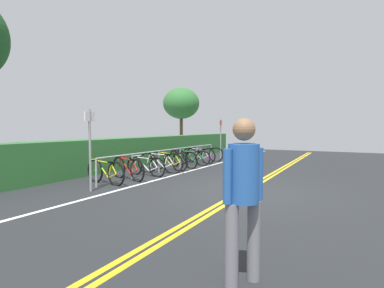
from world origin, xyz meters
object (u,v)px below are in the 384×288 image
object	(u,v)px
bicycle_6	(191,158)
tree_mid	(181,104)
bicycle_3	(160,163)
bicycle_4	(169,161)
bicycle_8	(205,154)
pedestrian	(243,189)
bicycle_7	(199,155)
bicycle_2	(146,166)
bicycle_1	(128,169)
sign_post_far	(221,135)
sign_post_near	(90,142)
bicycle_5	(182,159)
bicycle_0	(105,172)
bike_rack	(170,154)

from	to	relation	value
bicycle_6	tree_mid	bearing A→B (deg)	33.11
bicycle_3	bicycle_4	bearing A→B (deg)	9.36
bicycle_4	bicycle_6	world-z (taller)	bicycle_4
bicycle_8	pedestrian	distance (m)	11.39
bicycle_7	bicycle_2	bearing A→B (deg)	-179.19
bicycle_1	sign_post_far	xyz separation A→B (m)	(7.12, -0.16, 0.90)
bicycle_6	sign_post_near	xyz separation A→B (m)	(-5.94, -0.26, 0.94)
bicycle_5	bicycle_3	bearing A→B (deg)	-179.00
sign_post_near	bicycle_1	bearing A→B (deg)	9.61
bicycle_0	sign_post_near	world-z (taller)	sign_post_near
bicycle_2	bicycle_4	size ratio (longest dim) A/B	0.93
bike_rack	bicycle_5	bearing A→B (deg)	-4.83
bicycle_6	sign_post_far	distance (m)	3.13
bicycle_1	sign_post_far	world-z (taller)	sign_post_far
bicycle_5	pedestrian	world-z (taller)	pedestrian
bicycle_7	bicycle_8	world-z (taller)	bicycle_7
bicycle_8	sign_post_near	distance (m)	7.59
bicycle_1	bicycle_3	distance (m)	1.63
bike_rack	bicycle_6	world-z (taller)	bike_rack
pedestrian	bicycle_4	bearing A→B (deg)	37.44
bike_rack	bicycle_5	size ratio (longest dim) A/B	4.63
bicycle_0	sign_post_far	bearing A→B (deg)	-1.97
bicycle_6	pedestrian	bearing A→B (deg)	-148.98
bike_rack	bicycle_4	size ratio (longest dim) A/B	4.29
bicycle_2	bicycle_5	distance (m)	2.40
bike_rack	bicycle_1	bearing A→B (deg)	179.63
bicycle_2	sign_post_far	world-z (taller)	sign_post_far
bicycle_3	sign_post_far	xyz separation A→B (m)	(5.49, -0.05, 0.88)
bicycle_5	bicycle_8	world-z (taller)	same
bicycle_7	bicycle_8	xyz separation A→B (m)	(0.75, 0.05, -0.01)
sign_post_near	sign_post_far	size ratio (longest dim) A/B	1.02
bicycle_7	sign_post_near	world-z (taller)	sign_post_near
bicycle_1	bicycle_8	xyz separation A→B (m)	(5.72, 0.08, -0.01)
bicycle_6	tree_mid	distance (m)	8.19
bicycle_0	tree_mid	size ratio (longest dim) A/B	0.39
bicycle_5	bicycle_2	bearing A→B (deg)	178.75
bicycle_2	pedestrian	world-z (taller)	pedestrian
bicycle_0	pedestrian	world-z (taller)	pedestrian
bicycle_0	bicycle_4	world-z (taller)	bicycle_4
bicycle_5	tree_mid	world-z (taller)	tree_mid
bicycle_2	bicycle_1	bearing A→B (deg)	177.78
bicycle_1	sign_post_near	xyz separation A→B (m)	(-1.81, -0.31, 0.91)
bicycle_3	sign_post_far	distance (m)	5.56
bike_rack	bicycle_8	size ratio (longest dim) A/B	4.45
sign_post_far	tree_mid	bearing A→B (deg)	51.45
bicycle_5	bicycle_6	distance (m)	0.85
bike_rack	sign_post_far	bearing A→B (deg)	-1.78
bike_rack	bicycle_6	xyz separation A→B (m)	(1.69, -0.03, -0.29)
bicycle_4	bike_rack	bearing A→B (deg)	-17.80
bicycle_5	tree_mid	size ratio (longest dim) A/B	0.38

